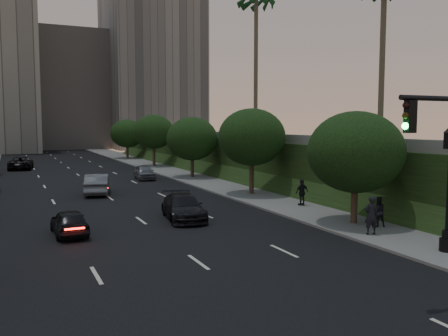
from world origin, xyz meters
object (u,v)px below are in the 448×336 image
sedan_near_right (183,207)px  sedan_mid_left (97,184)px  sedan_near_left (69,222)px  pedestrian_b (378,211)px  sedan_far_right (144,172)px  pedestrian_c (302,192)px  pedestrian_a (371,215)px  sedan_far_left (21,163)px

sedan_near_right → sedan_mid_left: bearing=111.4°
sedan_near_left → pedestrian_b: 15.89m
sedan_mid_left → pedestrian_b: (11.34, -18.78, 0.13)m
sedan_near_right → sedan_far_right: size_ratio=1.17×
sedan_mid_left → sedan_near_left: bearing=87.3°
sedan_far_right → pedestrian_c: size_ratio=2.45×
pedestrian_c → sedan_near_left: bearing=0.9°
sedan_mid_left → pedestrian_c: bearing=146.8°
sedan_near_left → pedestrian_a: bearing=151.9°
pedestrian_a → pedestrian_b: 2.04m
sedan_far_right → pedestrian_a: bearing=-77.9°
sedan_near_left → sedan_mid_left: size_ratio=0.77×
sedan_far_left → pedestrian_c: 39.90m
sedan_mid_left → sedan_far_left: 25.28m
sedan_far_right → pedestrian_b: (5.32, -27.16, 0.22)m
sedan_mid_left → pedestrian_a: bearing=128.3°
sedan_mid_left → sedan_far_left: size_ratio=0.88×
sedan_near_left → sedan_far_right: sedan_far_right is taller
sedan_mid_left → pedestrian_a: 22.28m
sedan_mid_left → sedan_near_right: size_ratio=1.00×
sedan_near_left → pedestrian_c: (14.99, 1.80, 0.36)m
sedan_near_right → pedestrian_b: (8.47, -6.67, 0.23)m
sedan_near_right → pedestrian_a: size_ratio=2.63×
sedan_near_right → pedestrian_a: pedestrian_a is taller
sedan_mid_left → pedestrian_b: pedestrian_b is taller
sedan_far_right → pedestrian_c: (5.36, -19.99, 0.29)m
sedan_mid_left → sedan_far_right: (6.02, 8.38, -0.09)m
sedan_mid_left → sedan_far_right: size_ratio=1.17×
sedan_near_left → sedan_far_right: size_ratio=0.90×
sedan_far_left → pedestrian_a: size_ratio=2.96×
sedan_near_right → pedestrian_c: pedestrian_c is taller
sedan_near_right → pedestrian_c: 8.53m
sedan_mid_left → pedestrian_c: size_ratio=2.86×
sedan_far_right → pedestrian_a: 28.66m
sedan_near_left → pedestrian_a: (13.35, -6.63, 0.44)m
sedan_near_right → sedan_far_right: bearing=89.3°
sedan_mid_left → pedestrian_a: pedestrian_a is taller
sedan_mid_left → sedan_far_left: sedan_mid_left is taller
pedestrian_c → pedestrian_b: bearing=83.7°
sedan_far_left → sedan_far_right: size_ratio=1.32×
pedestrian_b → sedan_near_left: bearing=-0.5°
sedan_near_left → pedestrian_c: bearing=-174.9°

